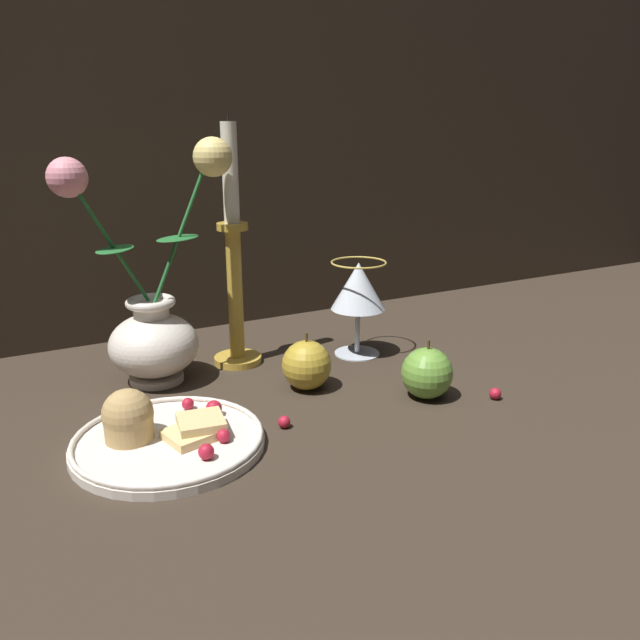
% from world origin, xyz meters
% --- Properties ---
extents(ground_plane, '(2.40, 2.40, 0.00)m').
position_xyz_m(ground_plane, '(0.00, 0.00, 0.00)').
color(ground_plane, '#33281E').
rests_on(ground_plane, ground).
extents(vase, '(0.23, 0.12, 0.33)m').
position_xyz_m(vase, '(-0.14, 0.13, 0.09)').
color(vase, silver).
rests_on(vase, ground_plane).
extents(plate_with_pastries, '(0.21, 0.21, 0.07)m').
position_xyz_m(plate_with_pastries, '(-0.18, -0.06, 0.02)').
color(plate_with_pastries, silver).
rests_on(plate_with_pastries, ground_plane).
extents(wine_glass, '(0.09, 0.09, 0.15)m').
position_xyz_m(wine_glass, '(0.17, 0.09, 0.11)').
color(wine_glass, silver).
rests_on(wine_glass, ground_plane).
extents(candlestick, '(0.07, 0.07, 0.36)m').
position_xyz_m(candlestick, '(-0.01, 0.15, 0.14)').
color(candlestick, gold).
rests_on(candlestick, ground_plane).
extents(apple_beside_vase, '(0.07, 0.07, 0.08)m').
position_xyz_m(apple_beside_vase, '(0.03, 0.01, 0.03)').
color(apple_beside_vase, '#B2932D').
rests_on(apple_beside_vase, ground_plane).
extents(apple_near_glass, '(0.07, 0.07, 0.08)m').
position_xyz_m(apple_near_glass, '(0.16, -0.09, 0.03)').
color(apple_near_glass, '#669938').
rests_on(apple_near_glass, ground_plane).
extents(berry_near_plate, '(0.01, 0.01, 0.01)m').
position_xyz_m(berry_near_plate, '(-0.04, -0.08, 0.01)').
color(berry_near_plate, '#AD192D').
rests_on(berry_near_plate, ground_plane).
extents(berry_front_center, '(0.02, 0.02, 0.02)m').
position_xyz_m(berry_front_center, '(0.24, -0.14, 0.01)').
color(berry_front_center, '#AD192D').
rests_on(berry_front_center, ground_plane).
extents(berry_by_glass_stem, '(0.02, 0.02, 0.02)m').
position_xyz_m(berry_by_glass_stem, '(0.20, -0.04, 0.01)').
color(berry_by_glass_stem, '#AD192D').
rests_on(berry_by_glass_stem, ground_plane).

